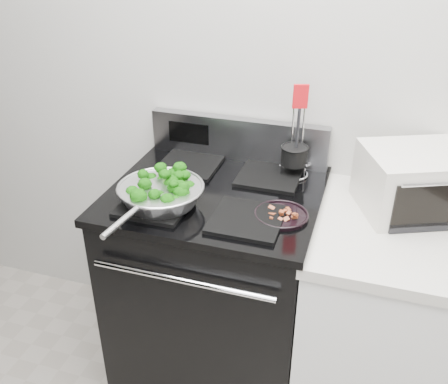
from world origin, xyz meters
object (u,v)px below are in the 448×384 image
at_px(utensil_holder, 294,160).
at_px(bacon_plate, 281,212).
at_px(skillet, 161,193).
at_px(toaster_oven, 420,181).
at_px(gas_range, 217,286).

bearing_deg(utensil_holder, bacon_plate, -103.98).
distance_m(skillet, utensil_holder, 0.56).
height_order(utensil_holder, toaster_oven, utensil_holder).
bearing_deg(skillet, toaster_oven, 26.35).
bearing_deg(gas_range, bacon_plate, -21.59).
relative_size(skillet, bacon_plate, 2.60).
distance_m(skillet, bacon_plate, 0.43).
height_order(gas_range, bacon_plate, gas_range).
xyz_separation_m(utensil_holder, toaster_oven, (0.47, -0.07, 0.02)).
distance_m(gas_range, toaster_oven, 0.91).
relative_size(gas_range, utensil_holder, 2.99).
relative_size(skillet, utensil_holder, 1.30).
height_order(skillet, bacon_plate, skillet).
height_order(bacon_plate, utensil_holder, utensil_holder).
relative_size(utensil_holder, toaster_oven, 0.78).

